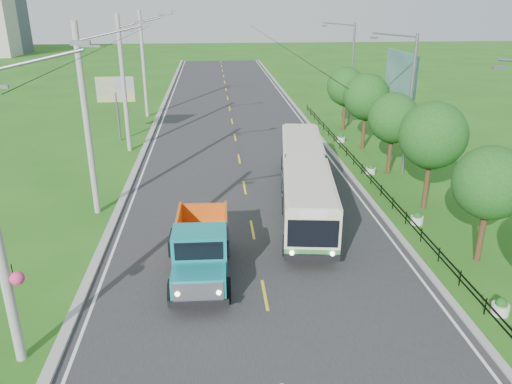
{
  "coord_description": "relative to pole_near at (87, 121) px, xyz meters",
  "views": [
    {
      "loc": [
        -1.84,
        -16.83,
        10.98
      ],
      "look_at": [
        0.22,
        6.41,
        1.9
      ],
      "focal_mm": 35.0,
      "sensor_mm": 36.0,
      "label": 1
    }
  ],
  "objects": [
    {
      "name": "tree_fourth",
      "position": [
        18.12,
        5.14,
        -1.51
      ],
      "size": [
        3.24,
        3.31,
        5.4
      ],
      "color": "#382314",
      "rests_on": "ground"
    },
    {
      "name": "pole_mid",
      "position": [
        0.0,
        12.0,
        0.0
      ],
      "size": [
        3.51,
        0.32,
        10.0
      ],
      "color": "gray",
      "rests_on": "ground"
    },
    {
      "name": "streetlight_mid",
      "position": [
        18.9,
        5.0,
        -0.19
      ],
      "size": [
        3.02,
        0.2,
        9.07
      ],
      "color": "slate",
      "rests_on": "ground"
    },
    {
      "name": "planter_far",
      "position": [
        16.86,
        13.0,
        -4.81
      ],
      "size": [
        0.64,
        0.64,
        0.67
      ],
      "color": "silver",
      "rests_on": "ground"
    },
    {
      "name": "billboard_right",
      "position": [
        20.56,
        11.0,
        0.25
      ],
      "size": [
        0.24,
        6.0,
        7.3
      ],
      "color": "slate",
      "rests_on": "ground"
    },
    {
      "name": "streetlight_far",
      "position": [
        18.9,
        19.0,
        -0.19
      ],
      "size": [
        3.02,
        0.2,
        9.07
      ],
      "color": "slate",
      "rests_on": "ground"
    },
    {
      "name": "dump_truck",
      "position": [
        5.78,
        -7.3,
        -3.67
      ],
      "size": [
        2.49,
        6.05,
        2.52
      ],
      "rotation": [
        0.0,
        0.0,
        -0.03
      ],
      "color": "#167F85",
      "rests_on": "ground"
    },
    {
      "name": "road",
      "position": [
        8.26,
        11.0,
        -5.08
      ],
      "size": [
        14.0,
        120.0,
        0.02
      ],
      "primitive_type": "cube",
      "color": "#28282B",
      "rests_on": "ground"
    },
    {
      "name": "tree_back",
      "position": [
        18.12,
        17.14,
        -1.44
      ],
      "size": [
        3.3,
        3.36,
        5.5
      ],
      "color": "#382314",
      "rests_on": "ground"
    },
    {
      "name": "ground",
      "position": [
        8.26,
        -9.0,
        -5.09
      ],
      "size": [
        240.0,
        240.0,
        0.0
      ],
      "primitive_type": "plane",
      "color": "#215A15",
      "rests_on": "ground"
    },
    {
      "name": "billboard_left",
      "position": [
        -1.24,
        15.0,
        -1.23
      ],
      "size": [
        3.0,
        0.2,
        5.2
      ],
      "color": "slate",
      "rests_on": "ground"
    },
    {
      "name": "tree_third",
      "position": [
        18.12,
        -0.86,
        -1.11
      ],
      "size": [
        3.6,
        3.62,
        6.0
      ],
      "color": "#382314",
      "rests_on": "ground"
    },
    {
      "name": "tree_second",
      "position": [
        18.12,
        -6.86,
        -1.57
      ],
      "size": [
        3.18,
        3.26,
        5.3
      ],
      "color": "#382314",
      "rests_on": "ground"
    },
    {
      "name": "bus",
      "position": [
        11.42,
        0.03,
        -3.37
      ],
      "size": [
        4.29,
        15.02,
        2.86
      ],
      "rotation": [
        0.0,
        0.0,
        -0.13
      ],
      "color": "#30783A",
      "rests_on": "ground"
    },
    {
      "name": "railing_right",
      "position": [
        16.26,
        5.0,
        -4.79
      ],
      "size": [
        0.04,
        40.0,
        0.6
      ],
      "primitive_type": "cube",
      "color": "black",
      "rests_on": "ground"
    },
    {
      "name": "centre_dash",
      "position": [
        8.26,
        -9.0,
        -5.07
      ],
      "size": [
        0.12,
        2.2,
        0.0
      ],
      "primitive_type": "cube",
      "color": "yellow",
      "rests_on": "road"
    },
    {
      "name": "planter_mid",
      "position": [
        16.86,
        5.0,
        -4.81
      ],
      "size": [
        0.64,
        0.64,
        0.67
      ],
      "color": "silver",
      "rests_on": "ground"
    },
    {
      "name": "pole_far",
      "position": [
        0.0,
        24.0,
        0.0
      ],
      "size": [
        3.51,
        0.32,
        10.0
      ],
      "color": "gray",
      "rests_on": "ground"
    },
    {
      "name": "edge_line_right",
      "position": [
        14.91,
        11.0,
        -5.07
      ],
      "size": [
        0.12,
        120.0,
        0.0
      ],
      "primitive_type": "cube",
      "color": "silver",
      "rests_on": "road"
    },
    {
      "name": "planter_front",
      "position": [
        16.86,
        -11.0,
        -4.81
      ],
      "size": [
        0.64,
        0.64,
        0.67
      ],
      "color": "silver",
      "rests_on": "ground"
    },
    {
      "name": "curb_right",
      "position": [
        15.41,
        11.0,
        -5.04
      ],
      "size": [
        0.3,
        120.0,
        0.1
      ],
      "primitive_type": "cube",
      "color": "#9E9E99",
      "rests_on": "ground"
    },
    {
      "name": "tree_fifth",
      "position": [
        18.12,
        11.14,
        -1.24
      ],
      "size": [
        3.48,
        3.52,
        5.8
      ],
      "color": "#382314",
      "rests_on": "ground"
    },
    {
      "name": "edge_line_left",
      "position": [
        1.61,
        11.0,
        -5.07
      ],
      "size": [
        0.12,
        120.0,
        0.0
      ],
      "primitive_type": "cube",
      "color": "silver",
      "rests_on": "road"
    },
    {
      "name": "planter_near",
      "position": [
        16.86,
        -3.0,
        -4.81
      ],
      "size": [
        0.64,
        0.64,
        0.67
      ],
      "color": "silver",
      "rests_on": "ground"
    },
    {
      "name": "pole_near",
      "position": [
        0.0,
        0.0,
        0.0
      ],
      "size": [
        3.51,
        0.32,
        10.0
      ],
      "color": "gray",
      "rests_on": "ground"
    },
    {
      "name": "curb_left",
      "position": [
        1.06,
        11.0,
        -5.02
      ],
      "size": [
        0.4,
        120.0,
        0.15
      ],
      "primitive_type": "cube",
      "color": "#9E9E99",
      "rests_on": "ground"
    }
  ]
}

